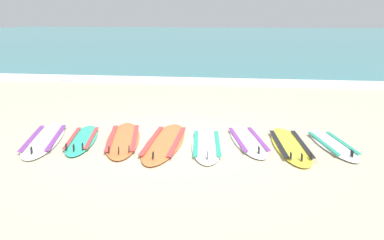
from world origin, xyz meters
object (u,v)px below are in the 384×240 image
(surfboard_0, at_px, (44,139))
(surfboard_7, at_px, (333,144))
(surfboard_3, at_px, (165,142))
(surfboard_4, at_px, (207,145))
(surfboard_1, at_px, (82,139))
(surfboard_2, at_px, (123,139))
(surfboard_6, at_px, (290,145))
(surfboard_5, at_px, (248,140))

(surfboard_0, relative_size, surfboard_7, 1.23)
(surfboard_3, xyz_separation_m, surfboard_4, (0.78, -0.05, 0.00))
(surfboard_1, height_order, surfboard_2, same)
(surfboard_0, relative_size, surfboard_6, 1.05)
(surfboard_6, bearing_deg, surfboard_2, -178.94)
(surfboard_1, height_order, surfboard_3, same)
(surfboard_2, xyz_separation_m, surfboard_5, (2.32, 0.25, -0.00))
(surfboard_0, height_order, surfboard_3, same)
(surfboard_3, distance_m, surfboard_4, 0.78)
(surfboard_1, distance_m, surfboard_7, 4.61)
(surfboard_0, xyz_separation_m, surfboard_1, (0.71, 0.08, 0.00))
(surfboard_2, relative_size, surfboard_7, 1.23)
(surfboard_0, height_order, surfboard_5, same)
(surfboard_2, distance_m, surfboard_3, 0.81)
(surfboard_0, bearing_deg, surfboard_2, 8.05)
(surfboard_1, bearing_deg, surfboard_7, 4.20)
(surfboard_2, height_order, surfboard_5, same)
(surfboard_1, height_order, surfboard_4, same)
(surfboard_3, bearing_deg, surfboard_2, 174.80)
(surfboard_1, relative_size, surfboard_6, 0.87)
(surfboard_2, bearing_deg, surfboard_1, -170.37)
(surfboard_4, relative_size, surfboard_5, 1.00)
(surfboard_3, relative_size, surfboard_4, 1.17)
(surfboard_5, height_order, surfboard_6, same)
(surfboard_3, height_order, surfboard_7, same)
(surfboard_2, relative_size, surfboard_5, 1.12)
(surfboard_2, bearing_deg, surfboard_5, 6.16)
(surfboard_3, distance_m, surfboard_6, 2.27)
(surfboard_1, height_order, surfboard_7, same)
(surfboard_3, distance_m, surfboard_7, 3.04)
(surfboard_3, height_order, surfboard_6, same)
(surfboard_0, relative_size, surfboard_1, 1.21)
(surfboard_7, bearing_deg, surfboard_2, -176.88)
(surfboard_2, bearing_deg, surfboard_0, -171.95)
(surfboard_2, relative_size, surfboard_3, 0.96)
(surfboard_2, height_order, surfboard_6, same)
(surfboard_2, height_order, surfboard_4, same)
(surfboard_5, distance_m, surfboard_6, 0.78)
(surfboard_1, xyz_separation_m, surfboard_2, (0.76, 0.13, -0.00))
(surfboard_4, height_order, surfboard_7, same)
(surfboard_3, bearing_deg, surfboard_7, 5.32)
(surfboard_1, distance_m, surfboard_3, 1.57)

